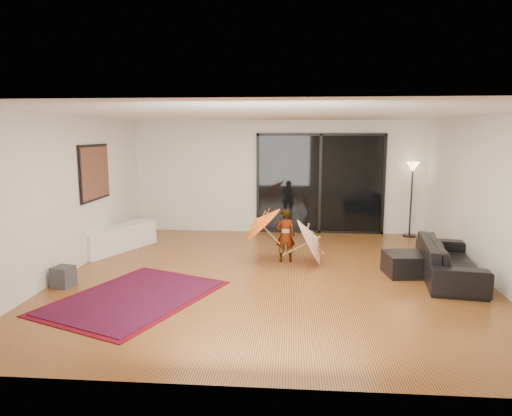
# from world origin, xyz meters

# --- Properties ---
(floor) EXTENTS (7.00, 7.00, 0.00)m
(floor) POSITION_xyz_m (0.00, 0.00, 0.00)
(floor) COLOR #AA672E
(floor) RESTS_ON ground
(ceiling) EXTENTS (7.00, 7.00, 0.00)m
(ceiling) POSITION_xyz_m (0.00, 0.00, 2.70)
(ceiling) COLOR white
(ceiling) RESTS_ON wall_back
(wall_back) EXTENTS (7.00, 0.00, 7.00)m
(wall_back) POSITION_xyz_m (0.00, 3.50, 1.35)
(wall_back) COLOR silver
(wall_back) RESTS_ON floor
(wall_front) EXTENTS (7.00, 0.00, 7.00)m
(wall_front) POSITION_xyz_m (0.00, -3.50, 1.35)
(wall_front) COLOR silver
(wall_front) RESTS_ON floor
(wall_left) EXTENTS (0.00, 7.00, 7.00)m
(wall_left) POSITION_xyz_m (-3.50, 0.00, 1.35)
(wall_left) COLOR silver
(wall_left) RESTS_ON floor
(wall_right) EXTENTS (0.00, 7.00, 7.00)m
(wall_right) POSITION_xyz_m (3.50, 0.00, 1.35)
(wall_right) COLOR silver
(wall_right) RESTS_ON floor
(sliding_door) EXTENTS (3.06, 0.07, 2.40)m
(sliding_door) POSITION_xyz_m (1.00, 3.47, 1.20)
(sliding_door) COLOR black
(sliding_door) RESTS_ON wall_back
(painting) EXTENTS (0.04, 1.28, 1.08)m
(painting) POSITION_xyz_m (-3.46, 1.00, 1.65)
(painting) COLOR black
(painting) RESTS_ON wall_left
(media_console) EXTENTS (1.17, 1.85, 0.51)m
(media_console) POSITION_xyz_m (-3.25, 1.45, 0.25)
(media_console) COLOR white
(media_console) RESTS_ON floor
(speaker) EXTENTS (0.34, 0.34, 0.33)m
(speaker) POSITION_xyz_m (-3.25, -0.85, 0.16)
(speaker) COLOR #424244
(speaker) RESTS_ON floor
(persian_rug) EXTENTS (2.62, 3.00, 0.02)m
(persian_rug) POSITION_xyz_m (-1.97, -1.25, 0.01)
(persian_rug) COLOR #5D0814
(persian_rug) RESTS_ON floor
(sofa) EXTENTS (1.16, 2.25, 0.63)m
(sofa) POSITION_xyz_m (2.95, 0.07, 0.31)
(sofa) COLOR black
(sofa) RESTS_ON floor
(ottoman) EXTENTS (0.73, 0.73, 0.38)m
(ottoman) POSITION_xyz_m (2.28, 0.20, 0.19)
(ottoman) COLOR black
(ottoman) RESTS_ON floor
(floor_lamp) EXTENTS (0.30, 0.30, 1.75)m
(floor_lamp) POSITION_xyz_m (3.10, 3.25, 1.38)
(floor_lamp) COLOR black
(floor_lamp) RESTS_ON floor
(child) EXTENTS (0.37, 0.25, 1.00)m
(child) POSITION_xyz_m (0.22, 0.88, 0.50)
(child) COLOR #999999
(child) RESTS_ON floor
(parasol_orange) EXTENTS (0.77, 0.90, 0.90)m
(parasol_orange) POSITION_xyz_m (-0.33, 0.83, 0.73)
(parasol_orange) COLOR #F0540C
(parasol_orange) RESTS_ON child
(parasol_white) EXTENTS (0.61, 0.94, 0.97)m
(parasol_white) POSITION_xyz_m (0.82, 0.73, 0.50)
(parasol_white) COLOR silver
(parasol_white) RESTS_ON floor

